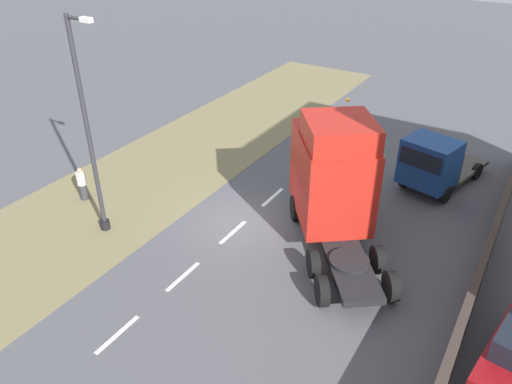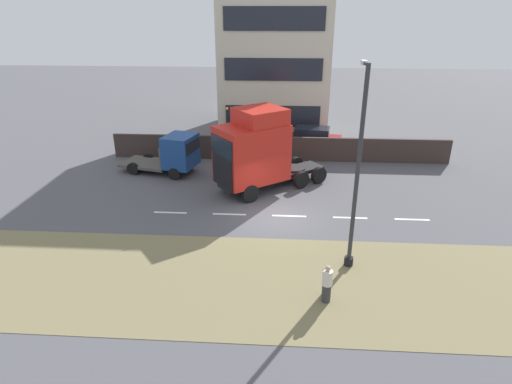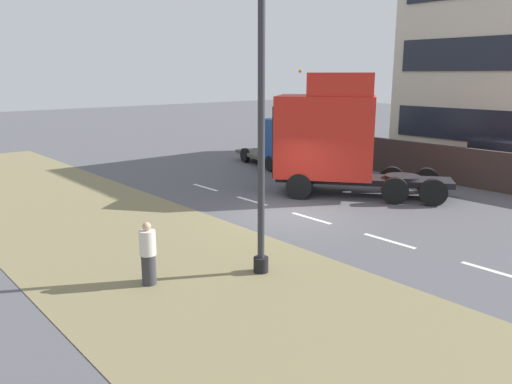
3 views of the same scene
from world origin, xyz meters
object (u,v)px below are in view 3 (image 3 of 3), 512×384
Objects in this scene: lorry_cab at (331,135)px; parked_car at (499,162)px; flatbed_truck at (283,142)px; pedestrian at (148,255)px; lamp_post at (263,120)px.

parked_car is (7.52, -3.64, -1.53)m from lorry_cab.
lorry_cab reaches higher than parked_car.
flatbed_truck is 3.52× the size of pedestrian.
lamp_post reaches higher than flatbed_truck.
lamp_post reaches higher than pedestrian.
lamp_post is (-15.28, -0.86, 2.88)m from parked_car.
parked_car is (4.98, -9.08, -0.43)m from flatbed_truck.
parked_car is at bearing -63.12° from lorry_cab.
lamp_post is (-10.29, -9.94, 2.45)m from flatbed_truck.
lamp_post is 4.19m from pedestrian.
flatbed_truck is (2.53, 5.44, -1.10)m from lorry_cab.
pedestrian is at bearing -172.24° from parked_car.
lorry_cab is at bearing 17.82° from pedestrian.
parked_car is at bearing 132.90° from flatbed_truck.
flatbed_truck is at bearing 127.53° from parked_car.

